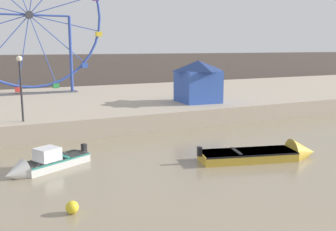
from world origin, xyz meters
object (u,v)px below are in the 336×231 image
Objects in this scene: ferris_wheel_blue_frame at (29,17)px; mooring_buoy_orange at (72,207)px; motorboat_mustard_yellow at (270,154)px; carnival_booth_blue_tent at (198,81)px; promenade_lamp_near at (20,79)px; motorboat_pale_grey at (43,164)px.

ferris_wheel_blue_frame reaches higher than mooring_buoy_orange.
motorboat_mustard_yellow is 13.98× the size of mooring_buoy_orange.
carnival_booth_blue_tent is (2.69, 11.66, 2.64)m from motorboat_mustard_yellow.
ferris_wheel_blue_frame is 14.76m from promenade_lamp_near.
ferris_wheel_blue_frame is 31.05× the size of mooring_buoy_orange.
carnival_booth_blue_tent is 13.47m from promenade_lamp_near.
motorboat_mustard_yellow is 10.46m from mooring_buoy_orange.
carnival_booth_blue_tent is 8.04× the size of mooring_buoy_orange.
carnival_booth_blue_tent reaches higher than motorboat_pale_grey.
motorboat_mustard_yellow is (10.40, -3.07, -0.05)m from motorboat_pale_grey.
ferris_wheel_blue_frame is at bearing 85.20° from mooring_buoy_orange.
motorboat_mustard_yellow is 0.45× the size of ferris_wheel_blue_frame.
ferris_wheel_blue_frame is (-8.14, 23.05, 7.82)m from motorboat_mustard_yellow.
ferris_wheel_blue_frame is at bearing 80.24° from promenade_lamp_near.
motorboat_mustard_yellow is at bearing -70.56° from ferris_wheel_blue_frame.
ferris_wheel_blue_frame is at bearing -122.60° from motorboat_pale_grey.
motorboat_pale_grey is at bearing -96.47° from ferris_wheel_blue_frame.
motorboat_mustard_yellow is 14.37m from promenade_lamp_near.
motorboat_pale_grey is 1.18× the size of carnival_booth_blue_tent.
mooring_buoy_orange is at bearing 65.56° from motorboat_pale_grey.
motorboat_pale_grey reaches higher than motorboat_mustard_yellow.
motorboat_pale_grey is at bearing 91.70° from mooring_buoy_orange.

